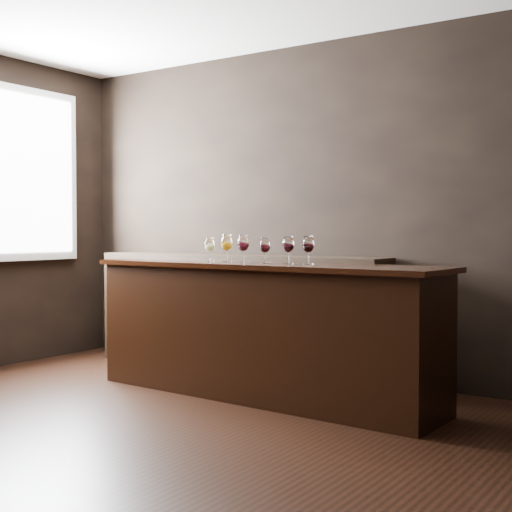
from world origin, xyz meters
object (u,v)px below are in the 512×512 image
Objects in this scene: glass_red_a at (243,244)px; glass_red_b at (265,246)px; bar_counter at (262,333)px; glass_red_c at (288,245)px; back_bar_shelf at (235,313)px; glass_white at (210,245)px; glass_amber at (227,243)px; glass_red_d at (308,245)px.

glass_red_b is (0.20, -0.01, -0.01)m from glass_red_a.
bar_counter is 14.55× the size of glass_red_b.
glass_red_b reaches higher than bar_counter.
bar_counter is at bearing -173.17° from glass_red_c.
glass_red_a reaches higher than back_bar_shelf.
back_bar_shelf is (-0.75, 0.71, 0.03)m from bar_counter.
glass_amber is at bearing -1.27° from glass_white.
glass_red_b is 0.95× the size of glass_red_c.
glass_red_a is at bearing -10.60° from glass_amber.
glass_white is at bearing 178.73° from glass_amber.
bar_counter is 0.67m from glass_red_a.
glass_red_d is at bearing 1.07° from glass_white.
glass_red_d is (0.32, 0.06, 0.01)m from glass_red_b.
bar_counter is 13.15× the size of glass_red_a.
glass_red_c is 0.98× the size of glass_red_d.
bar_counter is 13.53× the size of glass_red_d.
glass_amber is 0.18m from glass_red_a.
glass_red_b is at bearing -6.27° from glass_amber.
glass_red_a reaches higher than glass_red_b.
glass_red_c reaches higher than glass_white.
glass_amber is at bearing -178.30° from bar_counter.
glass_red_a reaches higher than glass_red_c.
glass_red_a reaches higher than glass_white.
back_bar_shelf is 15.04× the size of glass_red_b.
glass_white is 0.94× the size of glass_red_c.
glass_red_d is at bearing 5.76° from glass_red_a.
glass_red_d is (0.52, 0.05, -0.00)m from glass_red_a.
glass_amber reaches higher than glass_red_a.
glass_red_c is at bearing 19.50° from glass_red_b.
glass_amber is 1.06× the size of glass_red_c.
glass_red_c is (0.70, 0.01, 0.01)m from glass_white.
glass_red_c is (0.54, 0.02, -0.01)m from glass_amber.
back_bar_shelf is at bearing 144.48° from glass_red_c.
glass_red_a is 0.20m from glass_red_b.
glass_red_a is at bearing -174.24° from glass_red_d.
glass_red_a is 1.03× the size of glass_red_d.
glass_red_c is 0.16m from glass_red_d.
glass_white is 0.87m from glass_red_d.
glass_red_a is at bearing 177.63° from glass_red_b.
back_bar_shelf is at bearing 137.00° from glass_red_b.
bar_counter is 0.73m from glass_amber.
glass_red_a is 0.52m from glass_red_d.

